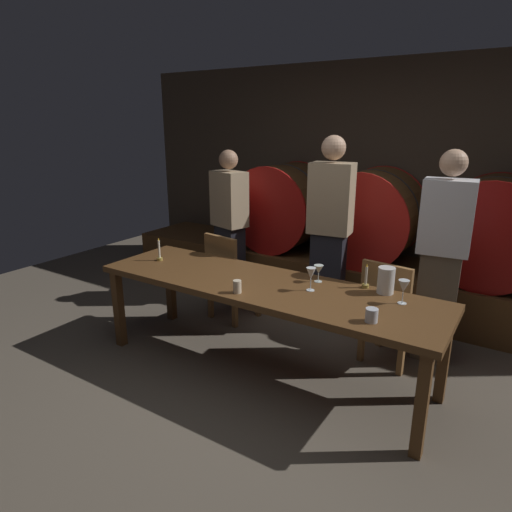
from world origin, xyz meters
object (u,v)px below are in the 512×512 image
guest_right (442,257)px  wine_barrel_center (371,217)px  chair_right (389,308)px  guest_center (329,233)px  wine_barrel_right (493,231)px  cup_right (372,315)px  dining_table (263,291)px  chair_left (229,273)px  candle_left (159,254)px  guest_left (230,225)px  wine_glass_left (319,270)px  cup_left (237,287)px  wine_glass_center (311,274)px  pitcher (386,280)px  wine_glass_right (404,287)px  candle_right (366,281)px  wine_barrel_left (283,207)px

guest_right → wine_barrel_center: bearing=-50.9°
chair_right → guest_center: (-0.71, 0.39, 0.44)m
wine_barrel_right → chair_right: bearing=-115.3°
wine_barrel_center → cup_right: bearing=-70.8°
dining_table → chair_left: 1.02m
wine_barrel_center → candle_left: 2.23m
guest_left → guest_center: (1.20, -0.09, 0.10)m
chair_left → candle_left: 0.76m
wine_barrel_center → chair_right: size_ratio=1.13×
wine_barrel_right → wine_glass_left: wine_barrel_right is taller
guest_left → cup_left: 1.74m
wine_barrel_center → guest_left: size_ratio=0.61×
wine_barrel_right → candle_left: bearing=-143.0°
wine_glass_center → candle_left: bearing=-177.5°
guest_left → guest_right: (2.20, -0.17, 0.05)m
pitcher → wine_glass_right: bearing=-39.8°
wine_barrel_center → candle_right: (0.48, -1.48, -0.17)m
candle_left → wine_glass_right: (2.06, 0.18, 0.06)m
candle_right → candle_left: bearing=-169.2°
wine_barrel_left → dining_table: 2.02m
wine_barrel_left → wine_glass_right: 2.47m
dining_table → chair_left: size_ratio=3.09×
cup_left → wine_barrel_center: bearing=82.9°
chair_right → wine_glass_right: wine_glass_right is taller
wine_glass_left → cup_right: size_ratio=1.53×
candle_left → wine_glass_right: 2.07m
wine_barrel_center → wine_glass_right: bearing=-64.4°
wine_barrel_left → guest_right: 2.13m
cup_left → cup_right: size_ratio=1.08×
candle_right → wine_glass_left: candle_right is taller
candle_left → wine_glass_center: size_ratio=1.19×
wine_barrel_left → candle_right: bearing=-44.0°
wine_barrel_left → dining_table: size_ratio=0.36×
wine_barrel_right → chair_right: size_ratio=1.13×
guest_right → candle_left: bearing=17.8°
candle_right → cup_right: candle_right is taller
wine_barrel_right → cup_right: bearing=-102.1°
guest_center → guest_right: bearing=167.6°
chair_left → chair_right: (1.58, 0.00, 0.00)m
chair_right → guest_right: guest_right is taller
chair_right → wine_glass_left: size_ratio=6.66×
wine_barrel_right → dining_table: (-1.35, -1.81, -0.28)m
wine_barrel_center → guest_left: 1.50m
wine_barrel_right → guest_right: bearing=-106.8°
guest_center → wine_glass_right: 1.25m
dining_table → guest_right: guest_right is taller
guest_center → cup_right: guest_center is taller
wine_barrel_right → wine_glass_center: wine_barrel_right is taller
wine_barrel_left → guest_left: 0.76m
wine_barrel_right → guest_right: size_ratio=0.58×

